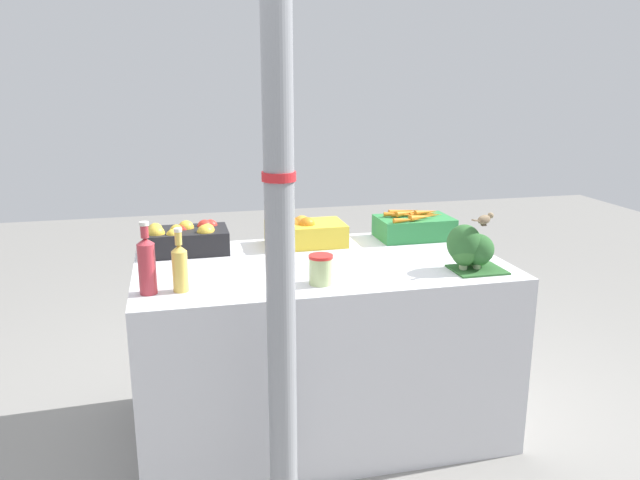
# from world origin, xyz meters

# --- Properties ---
(ground_plane) EXTENTS (10.00, 10.00, 0.00)m
(ground_plane) POSITION_xyz_m (0.00, 0.00, 0.00)
(ground_plane) COLOR gray
(market_table) EXTENTS (1.63, 0.92, 0.81)m
(market_table) POSITION_xyz_m (0.00, 0.00, 0.41)
(market_table) COLOR silver
(market_table) RESTS_ON ground_plane
(support_pole) EXTENTS (0.11, 0.11, 2.38)m
(support_pole) POSITION_xyz_m (-0.29, -0.66, 1.19)
(support_pole) COLOR gray
(support_pole) RESTS_ON ground_plane
(apple_crate) EXTENTS (0.38, 0.24, 0.15)m
(apple_crate) POSITION_xyz_m (-0.58, 0.30, 0.88)
(apple_crate) COLOR black
(apple_crate) RESTS_ON market_table
(orange_crate) EXTENTS (0.38, 0.24, 0.15)m
(orange_crate) POSITION_xyz_m (-0.01, 0.30, 0.88)
(orange_crate) COLOR gold
(orange_crate) RESTS_ON market_table
(carrot_crate) EXTENTS (0.38, 0.24, 0.15)m
(carrot_crate) POSITION_xyz_m (0.57, 0.30, 0.88)
(carrot_crate) COLOR #2D8442
(carrot_crate) RESTS_ON market_table
(broccoli_pile) EXTENTS (0.24, 0.19, 0.20)m
(broccoli_pile) POSITION_xyz_m (0.60, -0.27, 0.91)
(broccoli_pile) COLOR #2D602D
(broccoli_pile) RESTS_ON market_table
(juice_bottle_ruby) EXTENTS (0.07, 0.07, 0.28)m
(juice_bottle_ruby) POSITION_xyz_m (-0.74, -0.26, 0.93)
(juice_bottle_ruby) COLOR #B2333D
(juice_bottle_ruby) RESTS_ON market_table
(juice_bottle_golden) EXTENTS (0.06, 0.06, 0.25)m
(juice_bottle_golden) POSITION_xyz_m (-0.62, -0.26, 0.92)
(juice_bottle_golden) COLOR gold
(juice_bottle_golden) RESTS_ON market_table
(pickle_jar) EXTENTS (0.10, 0.10, 0.12)m
(pickle_jar) POSITION_xyz_m (-0.07, -0.31, 0.88)
(pickle_jar) COLOR #B2C684
(pickle_jar) RESTS_ON market_table
(sparrow_bird) EXTENTS (0.13, 0.07, 0.05)m
(sparrow_bird) POSITION_xyz_m (0.64, -0.30, 1.04)
(sparrow_bird) COLOR #4C3D2D
(sparrow_bird) RESTS_ON broccoli_pile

